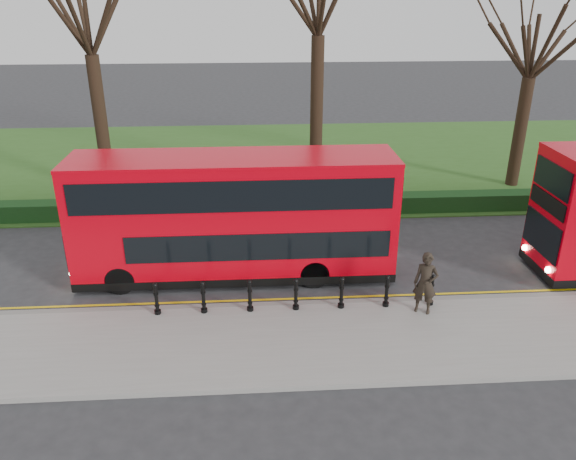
{
  "coord_description": "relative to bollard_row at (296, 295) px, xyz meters",
  "views": [
    {
      "loc": [
        -1.05,
        -16.18,
        9.31
      ],
      "look_at": [
        0.04,
        0.5,
        2.0
      ],
      "focal_mm": 35.0,
      "sensor_mm": 36.0,
      "label": 1
    }
  ],
  "objects": [
    {
      "name": "pedestrian",
      "position": [
        3.86,
        -0.4,
        0.48
      ],
      "size": [
        0.84,
        0.72,
        1.96
      ],
      "primitive_type": "imported",
      "rotation": [
        0.0,
        0.0,
        -0.43
      ],
      "color": "black",
      "rests_on": "pavement"
    },
    {
      "name": "grass_verge",
      "position": [
        -0.16,
        16.35,
        -0.62
      ],
      "size": [
        60.0,
        18.0,
        0.06
      ],
      "primitive_type": "cube",
      "color": "#2C531B",
      "rests_on": "ground"
    },
    {
      "name": "yellow_line_outer",
      "position": [
        -0.16,
        0.65,
        -0.64
      ],
      "size": [
        60.0,
        0.1,
        0.01
      ],
      "primitive_type": "cube",
      "color": "yellow",
      "rests_on": "ground"
    },
    {
      "name": "bollard_row",
      "position": [
        0.0,
        0.0,
        0.0
      ],
      "size": [
        8.57,
        0.15,
        1.0
      ],
      "color": "black",
      "rests_on": "pavement"
    },
    {
      "name": "tree_left",
      "position": [
        -8.16,
        11.35,
        7.95
      ],
      "size": [
        7.57,
        7.57,
        11.83
      ],
      "color": "black",
      "rests_on": "ground"
    },
    {
      "name": "hedge",
      "position": [
        -0.16,
        8.15,
        -0.25
      ],
      "size": [
        60.0,
        0.9,
        0.8
      ],
      "primitive_type": "cube",
      "color": "black",
      "rests_on": "ground"
    },
    {
      "name": "tree_right",
      "position": [
        11.84,
        11.35,
        6.38
      ],
      "size": [
        6.2,
        6.2,
        9.68
      ],
      "color": "black",
      "rests_on": "ground"
    },
    {
      "name": "ground",
      "position": [
        -0.16,
        1.35,
        -0.65
      ],
      "size": [
        120.0,
        120.0,
        0.0
      ],
      "primitive_type": "plane",
      "color": "#28282B",
      "rests_on": "ground"
    },
    {
      "name": "pavement",
      "position": [
        -0.16,
        -1.65,
        -0.58
      ],
      "size": [
        60.0,
        4.0,
        0.15
      ],
      "primitive_type": "cube",
      "color": "gray",
      "rests_on": "ground"
    },
    {
      "name": "kerb",
      "position": [
        -0.16,
        0.35,
        -0.58
      ],
      "size": [
        60.0,
        0.25,
        0.16
      ],
      "primitive_type": "cube",
      "color": "slate",
      "rests_on": "ground"
    },
    {
      "name": "bus_lead",
      "position": [
        -1.87,
        2.67,
        1.49
      ],
      "size": [
        10.69,
        2.46,
        4.25
      ],
      "color": "#C4000F",
      "rests_on": "ground"
    },
    {
      "name": "yellow_line_inner",
      "position": [
        -0.16,
        0.85,
        -0.64
      ],
      "size": [
        60.0,
        0.1,
        0.01
      ],
      "primitive_type": "cube",
      "color": "yellow",
      "rests_on": "ground"
    }
  ]
}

